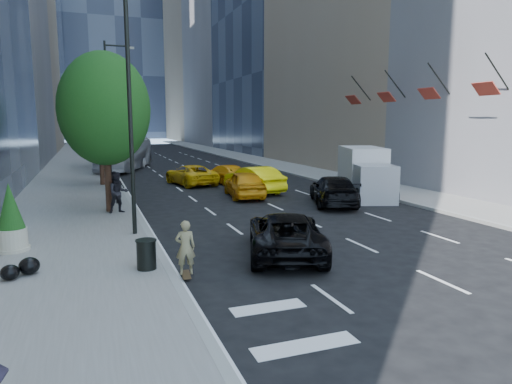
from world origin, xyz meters
name	(u,v)px	position (x,y,z in m)	size (l,w,h in m)	color
ground	(337,248)	(0.00, 0.00, 0.00)	(160.00, 160.00, 0.00)	black
sidewalk_left	(77,171)	(-9.00, 30.00, 0.07)	(6.00, 120.00, 0.15)	slate
sidewalk_right	(274,164)	(10.00, 30.00, 0.07)	(4.00, 120.00, 0.15)	slate
tower_right_far	(213,36)	(22.00, 98.00, 25.00)	(20.00, 24.00, 50.00)	#86745D
lamp_near	(134,82)	(-6.32, 4.00, 5.81)	(2.13, 0.22, 10.00)	black
lamp_far	(110,102)	(-6.32, 22.00, 5.81)	(2.13, 0.22, 10.00)	black
tree_near	(105,109)	(-7.20, 9.00, 4.97)	(4.20, 4.20, 7.46)	black
tree_mid	(99,108)	(-7.20, 19.00, 5.32)	(4.50, 4.50, 7.99)	black
tree_far	(95,119)	(-7.20, 32.00, 4.62)	(3.90, 3.90, 6.92)	black
traffic_signal	(102,123)	(-6.40, 40.00, 4.23)	(2.48, 0.53, 5.20)	black
facade_flags	(408,92)	(10.64, 10.00, 6.18)	(1.85, 13.30, 2.05)	black
skateboarder	(185,251)	(-5.60, -1.22, 0.78)	(0.57, 0.37, 1.56)	olive
black_sedan_lincoln	(286,234)	(-2.00, -0.07, 0.71)	(2.35, 5.10, 1.42)	black
black_sedan_mercedes	(334,190)	(4.20, 7.57, 0.77)	(2.16, 5.32, 1.54)	black
taxi_a	(245,184)	(0.50, 11.50, 0.79)	(1.87, 4.64, 1.58)	orange
taxi_b	(254,179)	(1.67, 13.11, 0.82)	(1.73, 4.96, 1.63)	#FFEA0D
taxi_c	(191,175)	(-1.30, 18.00, 0.70)	(2.33, 5.04, 1.40)	#E4AD0C
taxi_d	(225,174)	(1.20, 17.91, 0.67)	(1.89, 4.64, 1.35)	#F9A00D
city_bus	(125,154)	(-4.80, 29.95, 1.49)	(2.50, 10.67, 2.97)	silver
box_truck	(365,172)	(7.29, 9.31, 1.46)	(4.03, 6.39, 2.88)	silver
pedestrian_a	(118,193)	(-6.80, 8.41, 1.11)	(0.93, 0.73, 1.92)	black
pedestrian_b	(115,187)	(-6.80, 11.16, 0.99)	(0.99, 0.41, 1.69)	black
trash_can	(146,255)	(-6.60, -0.50, 0.57)	(0.56, 0.56, 0.83)	black
planter_shrub	(11,219)	(-10.53, 3.00, 1.23)	(0.94, 0.94, 2.27)	#BCB59C
garbage_bags	(22,268)	(-9.92, 0.03, 0.38)	(0.97, 0.93, 0.48)	black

